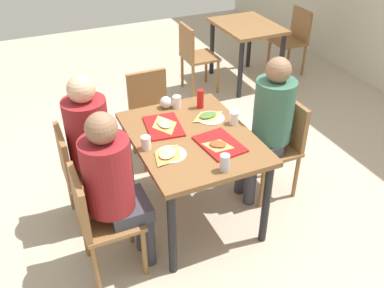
{
  "coord_description": "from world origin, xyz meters",
  "views": [
    {
      "loc": [
        2.49,
        -1.11,
        2.5
      ],
      "look_at": [
        0.0,
        0.0,
        0.69
      ],
      "focal_mm": 40.42,
      "sensor_mm": 36.0,
      "label": 1
    }
  ],
  "objects": [
    {
      "name": "ground_plane",
      "position": [
        0.0,
        0.0,
        -0.01
      ],
      "size": [
        10.0,
        10.0,
        0.02
      ],
      "primitive_type": "cube",
      "color": "#B7A893"
    },
    {
      "name": "main_table",
      "position": [
        0.0,
        0.0,
        0.67
      ],
      "size": [
        1.13,
        0.87,
        0.77
      ],
      "color": "brown",
      "rests_on": "ground_plane"
    },
    {
      "name": "chair_near_left",
      "position": [
        -0.28,
        -0.82,
        0.5
      ],
      "size": [
        0.4,
        0.4,
        0.86
      ],
      "color": "olive",
      "rests_on": "ground_plane"
    },
    {
      "name": "chair_near_right",
      "position": [
        0.28,
        -0.82,
        0.5
      ],
      "size": [
        0.4,
        0.4,
        0.86
      ],
      "color": "olive",
      "rests_on": "ground_plane"
    },
    {
      "name": "chair_far_side",
      "position": [
        0.0,
        0.82,
        0.5
      ],
      "size": [
        0.4,
        0.4,
        0.86
      ],
      "color": "olive",
      "rests_on": "ground_plane"
    },
    {
      "name": "chair_left_end",
      "position": [
        -0.95,
        0.0,
        0.5
      ],
      "size": [
        0.4,
        0.4,
        0.86
      ],
      "color": "olive",
      "rests_on": "ground_plane"
    },
    {
      "name": "person_in_red",
      "position": [
        -0.28,
        -0.68,
        0.75
      ],
      "size": [
        0.32,
        0.42,
        1.27
      ],
      "color": "#383842",
      "rests_on": "ground_plane"
    },
    {
      "name": "person_in_brown_jacket",
      "position": [
        0.28,
        -0.68,
        0.75
      ],
      "size": [
        0.32,
        0.42,
        1.27
      ],
      "color": "#383842",
      "rests_on": "ground_plane"
    },
    {
      "name": "person_far_side",
      "position": [
        -0.0,
        0.68,
        0.75
      ],
      "size": [
        0.32,
        0.42,
        1.27
      ],
      "color": "#383842",
      "rests_on": "ground_plane"
    },
    {
      "name": "tray_red_near",
      "position": [
        -0.2,
        -0.15,
        0.78
      ],
      "size": [
        0.39,
        0.3,
        0.02
      ],
      "primitive_type": "cube",
      "rotation": [
        0.0,
        0.0,
        -0.13
      ],
      "color": "red",
      "rests_on": "main_table"
    },
    {
      "name": "tray_red_far",
      "position": [
        0.2,
        0.13,
        0.78
      ],
      "size": [
        0.39,
        0.3,
        0.02
      ],
      "primitive_type": "cube",
      "rotation": [
        0.0,
        0.0,
        0.11
      ],
      "color": "red",
      "rests_on": "main_table"
    },
    {
      "name": "paper_plate_center",
      "position": [
        -0.17,
        0.24,
        0.77
      ],
      "size": [
        0.22,
        0.22,
        0.01
      ],
      "primitive_type": "cylinder",
      "color": "white",
      "rests_on": "main_table"
    },
    {
      "name": "paper_plate_near_edge",
      "position": [
        0.17,
        -0.24,
        0.77
      ],
      "size": [
        0.22,
        0.22,
        0.01
      ],
      "primitive_type": "cylinder",
      "color": "white",
      "rests_on": "main_table"
    },
    {
      "name": "pizza_slice_a",
      "position": [
        -0.2,
        -0.14,
        0.79
      ],
      "size": [
        0.23,
        0.15,
        0.02
      ],
      "color": "tan",
      "rests_on": "tray_red_near"
    },
    {
      "name": "pizza_slice_b",
      "position": [
        0.22,
        0.1,
        0.79
      ],
      "size": [
        0.2,
        0.21,
        0.02
      ],
      "color": "tan",
      "rests_on": "tray_red_far"
    },
    {
      "name": "pizza_slice_c",
      "position": [
        -0.19,
        0.23,
        0.79
      ],
      "size": [
        0.18,
        0.24,
        0.02
      ],
      "color": "tan",
      "rests_on": "paper_plate_center"
    },
    {
      "name": "pizza_slice_d",
      "position": [
        0.18,
        -0.26,
        0.79
      ],
      "size": [
        0.26,
        0.26,
        0.02
      ],
      "color": "#C68C47",
      "rests_on": "paper_plate_near_edge"
    },
    {
      "name": "plastic_cup_a",
      "position": [
        -0.03,
        0.37,
        0.82
      ],
      "size": [
        0.07,
        0.07,
        0.1
      ],
      "primitive_type": "cylinder",
      "color": "white",
      "rests_on": "main_table"
    },
    {
      "name": "plastic_cup_b",
      "position": [
        0.03,
        -0.37,
        0.82
      ],
      "size": [
        0.07,
        0.07,
        0.1
      ],
      "primitive_type": "cylinder",
      "color": "white",
      "rests_on": "main_table"
    },
    {
      "name": "plastic_cup_c",
      "position": [
        -0.45,
        0.07,
        0.82
      ],
      "size": [
        0.07,
        0.07,
        0.1
      ],
      "primitive_type": "cylinder",
      "color": "white",
      "rests_on": "main_table"
    },
    {
      "name": "soda_can",
      "position": [
        0.48,
        0.02,
        0.83
      ],
      "size": [
        0.07,
        0.07,
        0.12
      ],
      "primitive_type": "cylinder",
      "color": "#B7BCC6",
      "rests_on": "main_table"
    },
    {
      "name": "condiment_bottle",
      "position": [
        -0.37,
        0.24,
        0.85
      ],
      "size": [
        0.06,
        0.06,
        0.16
      ],
      "primitive_type": "cylinder",
      "color": "red",
      "rests_on": "main_table"
    },
    {
      "name": "foil_bundle",
      "position": [
        -0.48,
        -0.02,
        0.82
      ],
      "size": [
        0.1,
        0.1,
        0.1
      ],
      "primitive_type": "sphere",
      "color": "silver",
      "rests_on": "main_table"
    },
    {
      "name": "background_table",
      "position": [
        -2.08,
        1.68,
        0.64
      ],
      "size": [
        0.9,
        0.7,
        0.77
      ],
      "color": "olive",
      "rests_on": "ground_plane"
    },
    {
      "name": "background_chair_near",
      "position": [
        -2.08,
        0.95,
        0.5
      ],
      "size": [
        0.4,
        0.4,
        0.86
      ],
      "color": "olive",
      "rests_on": "ground_plane"
    },
    {
      "name": "background_chair_far",
      "position": [
        -2.08,
        2.42,
        0.5
      ],
      "size": [
        0.4,
        0.4,
        0.86
      ],
      "color": "olive",
      "rests_on": "ground_plane"
    }
  ]
}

